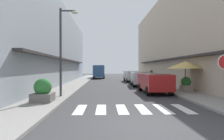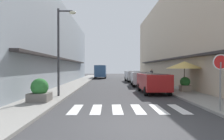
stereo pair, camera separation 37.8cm
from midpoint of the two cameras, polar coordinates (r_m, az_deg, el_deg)
ground_plane at (r=21.72m, az=1.74°, el=-4.39°), size 84.44×84.44×0.00m
sidewalk_left at (r=21.98m, az=-10.44°, el=-4.19°), size 2.29×53.73×0.12m
sidewalk_right at (r=22.43m, az=13.67°, el=-4.10°), size 2.29×53.73×0.12m
building_row_left at (r=23.79m, az=-18.84°, el=6.75°), size 5.50×36.54×8.91m
building_row_right at (r=24.64m, az=21.46°, el=8.74°), size 5.50×36.54×10.80m
crosswalk at (r=9.23m, az=5.69°, el=-11.23°), size 5.20×2.20×0.01m
parked_car_near at (r=14.91m, az=12.52°, el=-3.16°), size 1.85×4.10×1.47m
parked_car_mid at (r=20.61m, az=8.71°, el=-2.11°), size 1.96×4.00×1.47m
parked_car_far at (r=26.97m, az=6.38°, el=-1.46°), size 1.92×4.18×1.47m
delivery_van at (r=36.05m, az=-3.02°, el=-0.16°), size 2.06×5.43×2.37m
round_street_sign at (r=9.39m, az=30.00°, el=0.59°), size 0.65×0.07×2.35m
street_lamp at (r=12.90m, az=-13.70°, el=7.67°), size 1.19×0.28×5.53m
cafe_umbrella at (r=16.04m, az=20.91°, el=1.36°), size 2.74×2.74×2.28m
planter_corner at (r=11.10m, az=-19.36°, el=-5.78°), size 1.06×1.06×1.22m
planter_midblock at (r=16.18m, az=21.09°, el=-3.82°), size 0.76×0.76×1.09m
pedestrian_walking_near at (r=22.55m, az=11.87°, el=-1.70°), size 0.34×0.34×1.66m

